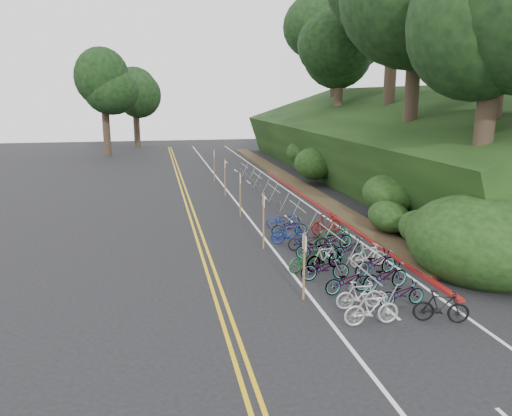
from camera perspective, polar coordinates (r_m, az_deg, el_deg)
The scene contains 11 objects.
ground at distance 17.31m, azimuth 2.47°, elevation -9.66°, with size 120.00×120.00×0.00m, color black.
road_markings at distance 26.83m, azimuth -1.41°, elevation -1.44°, with size 7.47×80.00×0.01m.
red_curb at distance 29.87m, azimuth 7.56°, elevation 0.02°, with size 0.25×28.00×0.10m, color maroon.
embankment at distance 38.66m, azimuth 14.53°, elevation 6.41°, with size 14.30×48.14×9.11m.
tree_cluster at distance 40.24m, azimuth 8.96°, elevation 19.58°, with size 32.42×54.02×18.34m.
bike_rack_front at distance 16.45m, azimuth 12.21°, elevation -8.07°, with size 1.14×2.61×1.16m.
bike_racks_rest at distance 29.89m, azimuth 2.08°, elevation 1.71°, with size 1.14×23.00×1.17m.
signpost_near at distance 16.39m, azimuth 5.53°, elevation -6.09°, with size 0.08×0.40×2.30m.
signposts_rest at distance 30.30m, azimuth -2.78°, elevation 2.96°, with size 0.08×18.40×2.50m.
bike_front at distance 19.33m, azimuth 5.90°, elevation -5.76°, with size 1.81×0.63×0.95m, color #144C1E.
bike_valet at distance 20.08m, azimuth 9.28°, elevation -5.17°, with size 3.27×13.00×1.03m.
Camera 1 is at (-3.90, -15.51, 6.62)m, focal length 35.00 mm.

